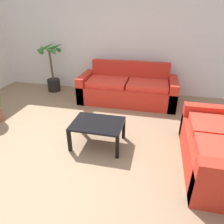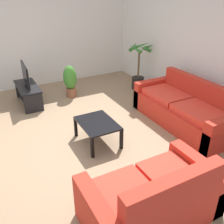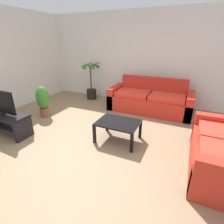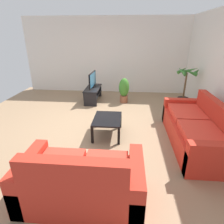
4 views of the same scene
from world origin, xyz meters
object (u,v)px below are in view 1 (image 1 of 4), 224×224
(potted_palm, at_px, (52,72))
(couch_main, at_px, (127,89))
(coffee_table, at_px, (98,126))
(couch_loveseat, at_px, (223,150))

(potted_palm, bearing_deg, couch_main, -7.90)
(potted_palm, bearing_deg, coffee_table, -48.67)
(couch_main, bearing_deg, potted_palm, 172.10)
(couch_loveseat, xyz_separation_m, potted_palm, (-3.69, 2.27, 0.23))
(coffee_table, bearing_deg, couch_main, 83.91)
(couch_main, bearing_deg, coffee_table, -96.09)
(couch_main, relative_size, coffee_table, 2.78)
(coffee_table, relative_size, potted_palm, 0.64)
(couch_main, xyz_separation_m, coffee_table, (-0.20, -1.84, 0.05))
(potted_palm, bearing_deg, couch_loveseat, -31.63)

